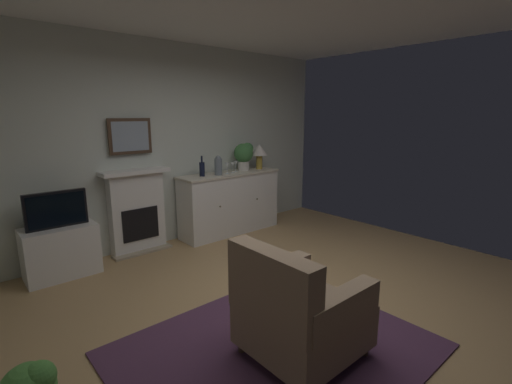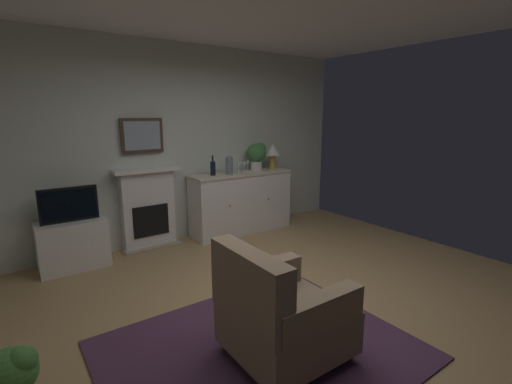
# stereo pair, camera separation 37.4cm
# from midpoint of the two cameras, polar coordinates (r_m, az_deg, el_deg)

# --- Properties ---
(ground_plane) EXTENTS (5.55, 4.98, 0.10)m
(ground_plane) POSITION_cam_midpoint_polar(r_m,az_deg,el_deg) (3.70, 9.23, -17.85)
(ground_plane) COLOR tan
(ground_plane) RESTS_ON ground
(wall_rear) EXTENTS (5.55, 0.06, 2.75)m
(wall_rear) POSITION_cam_midpoint_polar(r_m,az_deg,el_deg) (5.25, -9.56, 7.49)
(wall_rear) COLOR silver
(wall_rear) RESTS_ON ground_plane
(area_rug) EXTENTS (2.25, 1.85, 0.02)m
(area_rug) POSITION_cam_midpoint_polar(r_m,az_deg,el_deg) (3.04, 4.48, -23.80)
(area_rug) COLOR #4C2D47
(area_rug) RESTS_ON ground_plane
(fireplace_unit) EXTENTS (0.87, 0.30, 1.10)m
(fireplace_unit) POSITION_cam_midpoint_polar(r_m,az_deg,el_deg) (5.04, -14.70, -2.50)
(fireplace_unit) COLOR white
(fireplace_unit) RESTS_ON ground_plane
(framed_picture) EXTENTS (0.55, 0.04, 0.45)m
(framed_picture) POSITION_cam_midpoint_polar(r_m,az_deg,el_deg) (4.93, -15.50, 8.61)
(framed_picture) COLOR #473323
(sideboard_cabinet) EXTENTS (1.62, 0.49, 0.93)m
(sideboard_cabinet) POSITION_cam_midpoint_polar(r_m,az_deg,el_deg) (5.53, -0.40, -1.65)
(sideboard_cabinet) COLOR white
(sideboard_cabinet) RESTS_ON ground_plane
(table_lamp) EXTENTS (0.26, 0.26, 0.40)m
(table_lamp) POSITION_cam_midpoint_polar(r_m,az_deg,el_deg) (5.77, 4.52, 6.38)
(table_lamp) COLOR #B79338
(table_lamp) RESTS_ON sideboard_cabinet
(wine_bottle) EXTENTS (0.08, 0.08, 0.29)m
(wine_bottle) POSITION_cam_midpoint_polar(r_m,az_deg,el_deg) (5.18, -4.80, 3.79)
(wine_bottle) COLOR black
(wine_bottle) RESTS_ON sideboard_cabinet
(wine_glass_left) EXTENTS (0.07, 0.07, 0.16)m
(wine_glass_left) POSITION_cam_midpoint_polar(r_m,az_deg,el_deg) (5.34, -0.80, 4.24)
(wine_glass_left) COLOR silver
(wine_glass_left) RESTS_ON sideboard_cabinet
(wine_glass_center) EXTENTS (0.07, 0.07, 0.16)m
(wine_glass_center) POSITION_cam_midpoint_polar(r_m,az_deg,el_deg) (5.41, 0.13, 4.34)
(wine_glass_center) COLOR silver
(wine_glass_center) RESTS_ON sideboard_cabinet
(wine_glass_right) EXTENTS (0.07, 0.07, 0.16)m
(wine_glass_right) POSITION_cam_midpoint_polar(r_m,az_deg,el_deg) (5.53, 0.62, 4.52)
(wine_glass_right) COLOR silver
(wine_glass_right) RESTS_ON sideboard_cabinet
(vase_decorative) EXTENTS (0.11, 0.11, 0.28)m
(vase_decorative) POSITION_cam_midpoint_polar(r_m,az_deg,el_deg) (5.25, -2.23, 4.29)
(vase_decorative) COLOR slate
(vase_decorative) RESTS_ON sideboard_cabinet
(tv_cabinet) EXTENTS (0.75, 0.42, 0.58)m
(tv_cabinet) POSITION_cam_midpoint_polar(r_m,az_deg,el_deg) (4.72, -25.00, -7.56)
(tv_cabinet) COLOR white
(tv_cabinet) RESTS_ON ground_plane
(tv_set) EXTENTS (0.62, 0.07, 0.40)m
(tv_set) POSITION_cam_midpoint_polar(r_m,az_deg,el_deg) (4.56, -25.49, -1.84)
(tv_set) COLOR black
(tv_set) RESTS_ON tv_cabinet
(potted_plant_fern) EXTENTS (0.30, 0.30, 0.43)m
(potted_plant_fern) POSITION_cam_midpoint_polar(r_m,az_deg,el_deg) (2.75, -30.63, -23.69)
(potted_plant_fern) COLOR #936B4C
(potted_plant_fern) RESTS_ON ground_plane
(potted_plant_small) EXTENTS (0.30, 0.30, 0.43)m
(potted_plant_small) POSITION_cam_midpoint_polar(r_m,az_deg,el_deg) (5.64, 2.05, 6.04)
(potted_plant_small) COLOR beige
(potted_plant_small) RESTS_ON sideboard_cabinet
(armchair) EXTENTS (0.82, 0.79, 0.92)m
(armchair) POSITION_cam_midpoint_polar(r_m,az_deg,el_deg) (2.76, 7.91, -18.70)
(armchair) COLOR #8C7259
(armchair) RESTS_ON ground_plane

